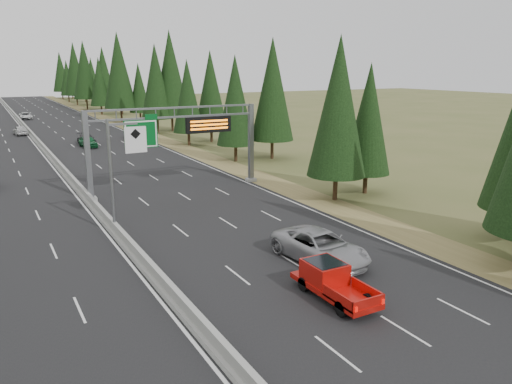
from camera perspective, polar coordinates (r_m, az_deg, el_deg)
road at (r=89.76m, az=-24.09°, el=5.61°), size 32.00×260.00×0.08m
shoulder_right at (r=92.94m, az=-13.07°, el=6.71°), size 3.60×260.00×0.06m
median_barrier at (r=89.72m, az=-24.11°, el=5.84°), size 0.70×260.00×0.85m
sign_gantry at (r=46.97m, az=-8.42°, el=6.44°), size 16.75×0.98×7.80m
hov_sign_pole at (r=35.27m, az=-15.35°, el=2.68°), size 2.80×0.50×8.00m
tree_row_right at (r=89.43m, az=-10.07°, el=12.61°), size 12.57×237.78×18.98m
silver_minivan at (r=30.14m, az=7.34°, el=-6.21°), size 3.73×6.92×1.84m
red_pickup at (r=25.83m, az=8.38°, el=-9.74°), size 1.87×5.24×1.71m
car_ahead_green at (r=76.71m, az=-18.66°, el=5.47°), size 2.22×4.80×1.59m
car_ahead_dkred at (r=83.09m, az=-13.82°, el=6.39°), size 1.77×4.70×1.53m
car_ahead_dkgrey at (r=79.86m, az=-18.81°, el=5.73°), size 2.18×5.14×1.48m
car_ahead_white at (r=123.66m, az=-24.85°, el=7.90°), size 2.70×5.46×1.49m
car_ahead_far at (r=123.01m, az=-24.89°, el=7.84°), size 1.93×4.06×1.34m
car_onc_white at (r=94.99m, az=-25.36°, el=6.39°), size 2.29×4.79×1.58m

